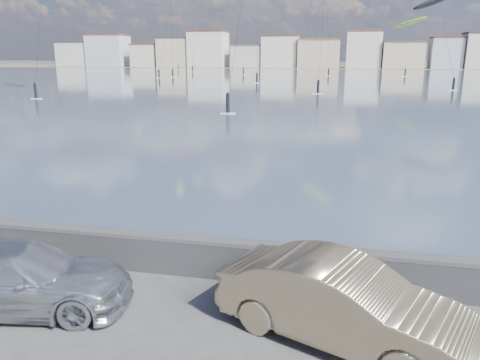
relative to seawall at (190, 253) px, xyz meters
The scene contains 8 objects.
ground 2.76m from the seawall, 90.00° to the right, with size 700.00×700.00×0.00m, color #333335.
bay_water 88.80m from the seawall, 90.00° to the left, with size 500.00×177.00×0.00m, color #313D51.
far_shore_strip 197.30m from the seawall, 90.00° to the left, with size 500.00×60.00×0.00m, color #4C473D.
seawall is the anchor object (origin of this frame).
far_buildings 183.39m from the seawall, 89.59° to the left, with size 240.79×13.26×14.60m.
car_silver 3.94m from the seawall, 144.22° to the right, with size 2.01×4.94×1.43m, color #B9BCC1.
car_champagne 4.28m from the seawall, 29.00° to the right, with size 1.71×4.90×1.61m, color tan.
kitesurfer_0 127.94m from the seawall, 80.94° to the left, with size 9.36×16.74×15.20m.
Camera 1 is at (3.50, -7.66, 5.42)m, focal length 35.00 mm.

